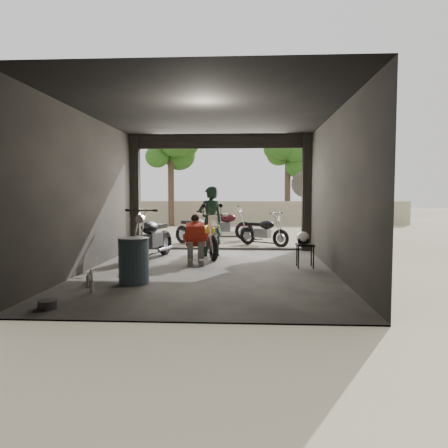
# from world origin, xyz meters

# --- Properties ---
(ground) EXTENTS (80.00, 80.00, 0.00)m
(ground) POSITION_xyz_m (0.00, 0.00, 0.00)
(ground) COLOR #7A6D56
(ground) RESTS_ON ground
(garage) EXTENTS (7.00, 7.13, 3.20)m
(garage) POSITION_xyz_m (0.00, 0.55, 1.28)
(garage) COLOR #2D2B28
(garage) RESTS_ON ground
(boundary_wall) EXTENTS (18.00, 0.30, 1.20)m
(boundary_wall) POSITION_xyz_m (0.00, 14.00, 0.60)
(boundary_wall) COLOR gray
(boundary_wall) RESTS_ON ground
(tree_left) EXTENTS (2.20, 2.20, 5.60)m
(tree_left) POSITION_xyz_m (-3.00, 12.50, 3.99)
(tree_left) COLOR #382B1E
(tree_left) RESTS_ON ground
(tree_right) EXTENTS (2.20, 2.20, 5.00)m
(tree_right) POSITION_xyz_m (2.80, 14.00, 3.56)
(tree_right) COLOR #382B1E
(tree_right) RESTS_ON ground
(main_bike) EXTENTS (1.11, 1.81, 1.13)m
(main_bike) POSITION_xyz_m (-0.19, 2.04, 0.56)
(main_bike) COLOR beige
(main_bike) RESTS_ON ground
(left_bike) EXTENTS (1.17, 1.95, 1.23)m
(left_bike) POSITION_xyz_m (-1.53, 1.65, 0.62)
(left_bike) COLOR black
(left_bike) RESTS_ON ground
(outside_bike_a) EXTENTS (1.65, 1.55, 1.09)m
(outside_bike_a) POSITION_xyz_m (-0.84, 4.65, 0.54)
(outside_bike_a) COLOR black
(outside_bike_a) RESTS_ON ground
(outside_bike_b) EXTENTS (1.81, 0.82, 1.20)m
(outside_bike_b) POSITION_xyz_m (-0.06, 6.09, 0.60)
(outside_bike_b) COLOR #390D16
(outside_bike_b) RESTS_ON ground
(outside_bike_c) EXTENTS (1.61, 1.43, 1.04)m
(outside_bike_c) POSITION_xyz_m (1.25, 4.46, 0.52)
(outside_bike_c) COLOR black
(outside_bike_c) RESTS_ON ground
(rider) EXTENTS (0.77, 0.68, 1.78)m
(rider) POSITION_xyz_m (-0.16, 2.17, 0.89)
(rider) COLOR black
(rider) RESTS_ON ground
(mechanic) EXTENTS (0.65, 0.82, 1.09)m
(mechanic) POSITION_xyz_m (-0.39, 0.89, 0.54)
(mechanic) COLOR #A72716
(mechanic) RESTS_ON ground
(stool) EXTENTS (0.38, 0.38, 0.52)m
(stool) POSITION_xyz_m (2.00, 0.59, 0.45)
(stool) COLOR black
(stool) RESTS_ON ground
(helmet) EXTENTS (0.32, 0.33, 0.26)m
(helmet) POSITION_xyz_m (1.95, 0.59, 0.65)
(helmet) COLOR white
(helmet) RESTS_ON stool
(oil_drum) EXTENTS (0.56, 0.56, 0.81)m
(oil_drum) POSITION_xyz_m (-1.21, -1.28, 0.41)
(oil_drum) COLOR #37515D
(oil_drum) RESTS_ON ground
(sign_post) EXTENTS (0.74, 0.08, 2.23)m
(sign_post) POSITION_xyz_m (2.36, 3.68, 1.49)
(sign_post) COLOR black
(sign_post) RESTS_ON ground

